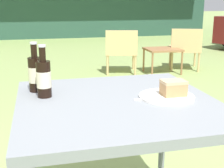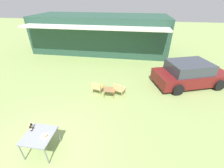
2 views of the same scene
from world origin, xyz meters
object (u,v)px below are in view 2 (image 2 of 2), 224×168
Objects in this scene: cola_bottle_near at (31,128)px; parked_car at (189,74)px; patio_table at (39,136)px; garden_side_table at (110,90)px; cake_on_plate at (45,136)px; wicker_chair_cushioned at (98,86)px; wicker_chair_plain at (119,88)px; cola_bottle_far at (32,126)px.

parked_car is at bearing 39.84° from cola_bottle_near.
parked_car is 8.14m from cola_bottle_near.
patio_table is at bearing -157.56° from parked_car.
garden_side_table is 2.15× the size of cake_on_plate.
cake_on_plate is at bearing 91.76° from wicker_chair_cushioned.
cake_on_plate is (-1.90, -3.62, 0.36)m from wicker_chair_plain.
wicker_chair_plain is 4.22m from cola_bottle_far.
parked_car is at bearing 42.03° from patio_table.
cola_bottle_near reaches higher than cake_on_plate.
wicker_chair_cushioned is at bearing 165.01° from garden_side_table.
wicker_chair_cushioned is (-4.93, -1.73, -0.25)m from parked_car.
cola_bottle_near is (-1.99, -3.31, 0.47)m from garden_side_table.
cake_on_plate is 0.66m from cola_bottle_far.
parked_car is 7.75× the size of garden_side_table.
cola_bottle_far is (-2.50, -3.36, 0.43)m from wicker_chair_plain.
cola_bottle_far reaches higher than patio_table.
cola_bottle_near is (-1.33, -3.49, 0.43)m from wicker_chair_cushioned.
wicker_chair_plain is (-3.79, -1.75, -0.25)m from parked_car.
wicker_chair_cushioned is 2.78× the size of cake_on_plate.
cake_on_plate is at bearing 82.38° from wicker_chair_plain.
cola_bottle_far is (-0.36, 0.24, 0.16)m from patio_table.
wicker_chair_plain is 1.30× the size of garden_side_table.
wicker_chair_plain is 0.80× the size of patio_table.
parked_car reaches higher than wicker_chair_cushioned.
wicker_chair_cushioned is at bearing 19.13° from wicker_chair_plain.
wicker_chair_cushioned is at bearing 69.18° from cola_bottle_near.
garden_side_table is at bearing 67.71° from cake_on_plate.
patio_table is 3.64× the size of cola_bottle_near.
cola_bottle_near is at bearing 74.64° from wicker_chair_plain.
cake_on_plate is 1.05× the size of cola_bottle_far.
cake_on_plate is (-1.42, -3.46, 0.40)m from garden_side_table.
wicker_chair_plain is at bearing 54.60° from cola_bottle_near.
patio_table is (-1.01, -3.62, 0.27)m from wicker_chair_cushioned.
patio_table is (-5.93, -5.35, 0.02)m from parked_car.
garden_side_table is at bearing 59.02° from cola_bottle_near.
cake_on_plate is at bearing -3.60° from patio_table.
cola_bottle_far is (-0.61, 0.25, 0.07)m from cake_on_plate.
parked_car is 17.50× the size of cola_bottle_far.
parked_car is 5.98× the size of wicker_chair_cushioned.
cola_bottle_near is at bearing -159.75° from parked_car.
cola_bottle_near and cola_bottle_far have the same top height.
parked_car is at bearing -135.19° from wicker_chair_plain.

